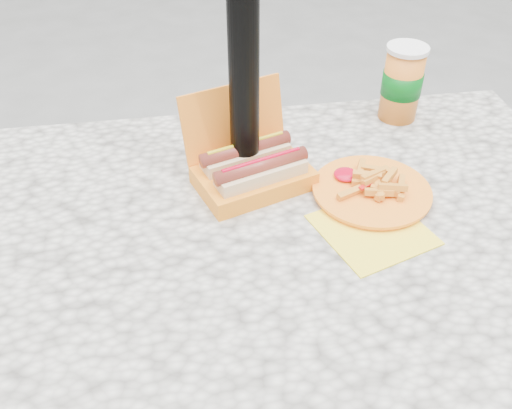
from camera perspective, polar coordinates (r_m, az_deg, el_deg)
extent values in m
cube|color=beige|center=(0.93, 0.36, -4.15)|extent=(1.20, 0.80, 0.05)
cylinder|color=black|center=(1.45, -21.91, -8.80)|extent=(0.07, 0.07, 0.70)
cylinder|color=black|center=(1.53, 17.29, -4.62)|extent=(0.07, 0.07, 0.70)
cube|color=orange|center=(1.00, -0.26, 2.68)|extent=(0.22, 0.18, 0.03)
cube|color=orange|center=(1.02, -2.27, 8.50)|extent=(0.19, 0.09, 0.12)
cube|color=beige|center=(0.97, 0.53, 2.73)|extent=(0.17, 0.09, 0.04)
cylinder|color=maroon|center=(0.96, 0.54, 3.90)|extent=(0.17, 0.08, 0.03)
cylinder|color=#B7041E|center=(0.95, 0.54, 4.47)|extent=(0.14, 0.05, 0.01)
cube|color=beige|center=(1.01, -1.02, 4.45)|extent=(0.17, 0.09, 0.04)
cylinder|color=maroon|center=(1.00, -1.03, 5.59)|extent=(0.17, 0.08, 0.03)
cylinder|color=gold|center=(0.99, -1.04, 6.15)|extent=(0.14, 0.05, 0.01)
cube|color=yellow|center=(0.94, 11.56, -2.47)|extent=(0.20, 0.20, 0.00)
cylinder|color=orange|center=(1.00, 11.48, 1.30)|extent=(0.20, 0.20, 0.01)
cylinder|color=orange|center=(1.00, 11.51, 1.46)|extent=(0.20, 0.20, 0.01)
cube|color=orange|center=(0.99, 12.78, 1.38)|extent=(0.05, 0.03, 0.01)
cube|color=orange|center=(1.00, 11.65, 2.56)|extent=(0.05, 0.03, 0.01)
cube|color=orange|center=(1.00, 11.65, 2.91)|extent=(0.05, 0.03, 0.01)
cube|color=orange|center=(1.00, 14.26, 1.33)|extent=(0.03, 0.05, 0.01)
cube|color=orange|center=(1.01, 14.26, 1.94)|extent=(0.03, 0.05, 0.01)
cube|color=orange|center=(0.98, 12.20, 1.49)|extent=(0.02, 0.05, 0.01)
cube|color=orange|center=(0.97, 9.36, 1.16)|extent=(0.05, 0.03, 0.01)
cube|color=orange|center=(1.02, 11.85, 3.41)|extent=(0.05, 0.03, 0.01)
cube|color=orange|center=(1.00, 11.05, 2.90)|extent=(0.05, 0.03, 0.01)
cube|color=orange|center=(1.01, 12.00, 3.10)|extent=(0.05, 0.03, 0.01)
cube|color=orange|center=(0.98, 12.75, 1.24)|extent=(0.04, 0.04, 0.01)
cube|color=orange|center=(1.02, 10.40, 3.60)|extent=(0.03, 0.05, 0.01)
cube|color=orange|center=(1.00, 10.95, 2.06)|extent=(0.05, 0.03, 0.01)
cube|color=orange|center=(0.98, 12.21, 1.22)|extent=(0.05, 0.02, 0.01)
cube|color=orange|center=(0.98, 13.52, 1.69)|extent=(0.05, 0.02, 0.01)
cube|color=orange|center=(1.00, 13.21, 2.76)|extent=(0.04, 0.04, 0.01)
ellipsoid|color=#B7041E|center=(1.02, 8.97, 2.99)|extent=(0.04, 0.04, 0.01)
cube|color=red|center=(1.00, 11.94, 2.54)|extent=(0.08, 0.05, 0.00)
cylinder|color=orange|center=(1.21, 14.36, 11.50)|extent=(0.08, 0.08, 0.15)
cylinder|color=#025912|center=(1.21, 14.39, 11.68)|extent=(0.08, 0.08, 0.05)
cylinder|color=white|center=(1.18, 14.96, 14.82)|extent=(0.08, 0.08, 0.01)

